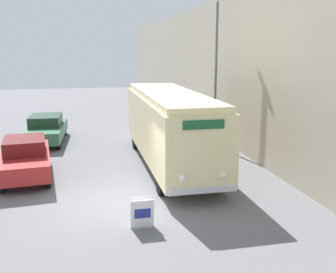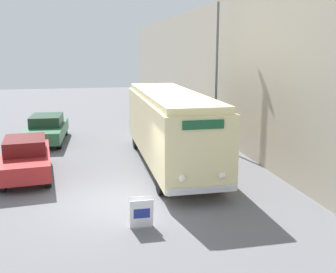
% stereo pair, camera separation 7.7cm
% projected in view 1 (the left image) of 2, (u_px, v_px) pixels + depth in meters
% --- Properties ---
extents(ground_plane, '(80.00, 80.00, 0.00)m').
position_uv_depth(ground_plane, '(117.00, 202.00, 12.98)').
color(ground_plane, slate).
extents(building_wall_right, '(0.30, 60.00, 7.55)m').
position_uv_depth(building_wall_right, '(213.00, 70.00, 23.08)').
color(building_wall_right, '#B2A893').
rests_on(building_wall_right, ground_plane).
extents(vintage_bus, '(2.41, 9.60, 3.18)m').
position_uv_depth(vintage_bus, '(170.00, 125.00, 16.74)').
color(vintage_bus, black).
rests_on(vintage_bus, ground_plane).
extents(sign_board, '(0.66, 0.33, 0.87)m').
position_uv_depth(sign_board, '(142.00, 213.00, 11.08)').
color(sign_board, gray).
rests_on(sign_board, ground_plane).
extents(streetlamp, '(0.36, 0.36, 7.53)m').
position_uv_depth(streetlamp, '(216.00, 53.00, 19.50)').
color(streetlamp, '#595E60').
rests_on(streetlamp, ground_plane).
extents(parked_car_near, '(2.22, 4.49, 1.56)m').
position_uv_depth(parked_car_near, '(26.00, 158.00, 15.38)').
color(parked_car_near, black).
rests_on(parked_car_near, ground_plane).
extents(parked_car_mid, '(2.11, 4.74, 1.46)m').
position_uv_depth(parked_car_mid, '(46.00, 129.00, 21.22)').
color(parked_car_mid, black).
rests_on(parked_car_mid, ground_plane).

